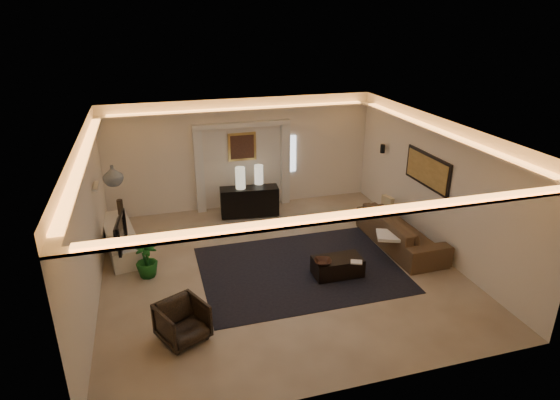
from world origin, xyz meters
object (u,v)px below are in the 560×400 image
object	(u,v)px
console	(249,201)
sofa	(401,231)
coffee_table	(337,266)
armchair	(183,322)

from	to	relation	value
console	sofa	world-z (taller)	console
sofa	coffee_table	distance (m)	2.03
sofa	console	bearing A→B (deg)	47.16
console	coffee_table	bearing A→B (deg)	-66.79
sofa	armchair	distance (m)	5.36
sofa	coffee_table	xyz separation A→B (m)	(-1.85, -0.80, -0.16)
console	armchair	bearing A→B (deg)	-108.89
console	armchair	size ratio (longest dim) A/B	2.04
console	coffee_table	xyz separation A→B (m)	(1.04, -3.37, -0.20)
coffee_table	armchair	xyz separation A→B (m)	(-3.14, -1.14, 0.12)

